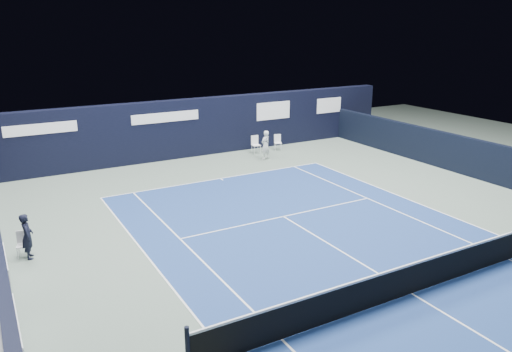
{
  "coord_description": "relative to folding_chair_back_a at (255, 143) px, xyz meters",
  "views": [
    {
      "loc": [
        -9.45,
        -8.24,
        6.94
      ],
      "look_at": [
        -0.42,
        7.75,
        1.3
      ],
      "focal_mm": 35.0,
      "sensor_mm": 36.0,
      "label": 1
    }
  ],
  "objects": [
    {
      "name": "tennis_player",
      "position": [
        -0.2,
        -1.45,
        0.22
      ],
      "size": [
        0.65,
        0.87,
        1.54
      ],
      "color": "white",
      "rests_on": "ground"
    },
    {
      "name": "side_barrier_left",
      "position": [
        -13.32,
        -9.34,
        0.05
      ],
      "size": [
        0.33,
        22.0,
        1.2
      ],
      "color": "black",
      "rests_on": "ground"
    },
    {
      "name": "line_judge_chair",
      "position": [
        -12.61,
        -7.73,
        -0.09
      ],
      "size": [
        0.43,
        0.42,
        0.82
      ],
      "rotation": [
        0.0,
        0.0,
        -0.22
      ],
      "color": "white",
      "rests_on": "ground"
    },
    {
      "name": "back_sponsor_wall",
      "position": [
        -3.82,
        1.18,
        1.0
      ],
      "size": [
        26.0,
        0.63,
        3.1
      ],
      "color": "black",
      "rests_on": "ground"
    },
    {
      "name": "court_markings",
      "position": [
        -3.82,
        -15.32,
        -0.54
      ],
      "size": [
        11.03,
        23.83,
        0.0
      ],
      "color": "white",
      "rests_on": "court_surface"
    },
    {
      "name": "ground",
      "position": [
        -3.82,
        -13.32,
        -0.55
      ],
      "size": [
        48.0,
        48.0,
        0.0
      ],
      "primitive_type": "plane",
      "color": "#5A6B5E",
      "rests_on": "ground"
    },
    {
      "name": "enclosure_wall_right",
      "position": [
        6.68,
        -9.32,
        0.35
      ],
      "size": [
        0.3,
        22.0,
        1.8
      ],
      "primitive_type": "cube",
      "color": "black",
      "rests_on": "ground"
    },
    {
      "name": "folding_chair_back_a",
      "position": [
        0.0,
        0.0,
        0.0
      ],
      "size": [
        0.47,
        0.46,
        0.97
      ],
      "rotation": [
        0.0,
        0.0,
        -0.1
      ],
      "color": "white",
      "rests_on": "ground"
    },
    {
      "name": "line_judge",
      "position": [
        -12.47,
        -7.95,
        0.17
      ],
      "size": [
        0.4,
        0.56,
        1.45
      ],
      "primitive_type": "imported",
      "rotation": [
        0.0,
        0.0,
        1.47
      ],
      "color": "black",
      "rests_on": "ground"
    },
    {
      "name": "tennis_net",
      "position": [
        -3.82,
        -15.32,
        -0.05
      ],
      "size": [
        12.9,
        0.1,
        1.1
      ],
      "color": "black",
      "rests_on": "ground"
    },
    {
      "name": "folding_chair_back_b",
      "position": [
        1.46,
        -0.0,
        -0.05
      ],
      "size": [
        0.5,
        0.5,
        0.89
      ],
      "rotation": [
        0.0,
        0.0,
        -0.38
      ],
      "color": "white",
      "rests_on": "ground"
    },
    {
      "name": "court_surface",
      "position": [
        -3.82,
        -15.32,
        -0.55
      ],
      "size": [
        10.97,
        23.77,
        0.01
      ],
      "primitive_type": "cube",
      "color": "navy",
      "rests_on": "ground"
    }
  ]
}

